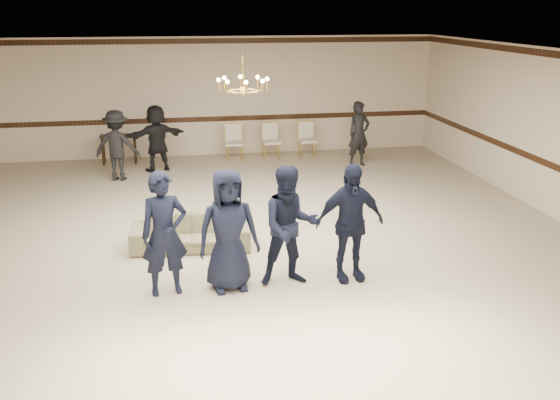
{
  "coord_description": "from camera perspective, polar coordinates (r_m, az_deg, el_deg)",
  "views": [
    {
      "loc": [
        -1.18,
        -9.38,
        3.95
      ],
      "look_at": [
        0.39,
        -0.5,
        1.02
      ],
      "focal_mm": 38.33,
      "sensor_mm": 36.0,
      "label": 1
    }
  ],
  "objects": [
    {
      "name": "banquet_chair_left",
      "position": [
        16.04,
        -4.41,
        5.46
      ],
      "size": [
        0.49,
        0.49,
        0.97
      ],
      "primitive_type": null,
      "rotation": [
        0.0,
        0.0,
        -0.04
      ],
      "color": "beige",
      "rests_on": "floor"
    },
    {
      "name": "room",
      "position": [
        9.75,
        -2.75,
        4.02
      ],
      "size": [
        12.01,
        14.01,
        3.21
      ],
      "color": "tan",
      "rests_on": "ground"
    },
    {
      "name": "adult_right",
      "position": [
        15.53,
        7.53,
        6.26
      ],
      "size": [
        0.69,
        0.55,
        1.67
      ],
      "primitive_type": "imported",
      "rotation": [
        0.0,
        0.0,
        0.27
      ],
      "color": "black",
      "rests_on": "floor"
    },
    {
      "name": "settee",
      "position": [
        10.31,
        -8.49,
        -3.0
      ],
      "size": [
        2.06,
        0.94,
        0.58
      ],
      "primitive_type": "imported",
      "rotation": [
        0.0,
        0.0,
        -0.08
      ],
      "color": "#787750",
      "rests_on": "floor"
    },
    {
      "name": "banquet_chair_mid",
      "position": [
        16.16,
        -0.86,
        5.61
      ],
      "size": [
        0.51,
        0.51,
        0.97
      ],
      "primitive_type": null,
      "rotation": [
        0.0,
        0.0,
        0.09
      ],
      "color": "beige",
      "rests_on": "floor"
    },
    {
      "name": "adult_left",
      "position": [
        14.6,
        -15.29,
        5.03
      ],
      "size": [
        1.2,
        0.87,
        1.67
      ],
      "primitive_type": "imported",
      "rotation": [
        0.0,
        0.0,
        2.88
      ],
      "color": "black",
      "rests_on": "floor"
    },
    {
      "name": "boy_c",
      "position": [
        8.7,
        0.96,
        -2.54
      ],
      "size": [
        0.89,
        0.7,
        1.8
      ],
      "primitive_type": "imported",
      "rotation": [
        0.0,
        0.0,
        0.02
      ],
      "color": "black",
      "rests_on": "floor"
    },
    {
      "name": "console_table",
      "position": [
        16.25,
        -15.09,
        4.7
      ],
      "size": [
        0.92,
        0.4,
        0.77
      ],
      "primitive_type": "cube",
      "rotation": [
        0.0,
        0.0,
        0.01
      ],
      "color": "black",
      "rests_on": "floor"
    },
    {
      "name": "chair_rail",
      "position": [
        16.67,
        -5.82,
        7.72
      ],
      "size": [
        12.0,
        0.02,
        0.14
      ],
      "primitive_type": "cube",
      "color": "#371D10",
      "rests_on": "wall_back"
    },
    {
      "name": "adult_mid",
      "position": [
        15.23,
        -11.69,
        5.81
      ],
      "size": [
        1.62,
        1.0,
        1.67
      ],
      "primitive_type": "imported",
      "rotation": [
        0.0,
        0.0,
        3.5
      ],
      "color": "black",
      "rests_on": "floor"
    },
    {
      "name": "boy_b",
      "position": [
        8.58,
        -4.96,
        -2.89
      ],
      "size": [
        0.95,
        0.68,
        1.8
      ],
      "primitive_type": "imported",
      "rotation": [
        0.0,
        0.0,
        0.13
      ],
      "color": "black",
      "rests_on": "floor"
    },
    {
      "name": "boy_d",
      "position": [
        8.9,
        6.66,
        -2.17
      ],
      "size": [
        1.09,
        0.53,
        1.8
      ],
      "primitive_type": "imported",
      "rotation": [
        0.0,
        0.0,
        0.09
      ],
      "color": "black",
      "rests_on": "floor"
    },
    {
      "name": "banquet_chair_right",
      "position": [
        16.34,
        2.62,
        5.73
      ],
      "size": [
        0.5,
        0.5,
        0.97
      ],
      "primitive_type": null,
      "rotation": [
        0.0,
        0.0,
        0.08
      ],
      "color": "beige",
      "rests_on": "floor"
    },
    {
      "name": "crown_molding",
      "position": [
        16.43,
        -6.06,
        14.87
      ],
      "size": [
        12.0,
        0.02,
        0.14
      ],
      "primitive_type": "cube",
      "color": "#371D10",
      "rests_on": "wall_back"
    },
    {
      "name": "chandelier",
      "position": [
        10.51,
        -3.57,
        12.09
      ],
      "size": [
        0.94,
        0.94,
        0.89
      ],
      "primitive_type": null,
      "color": "gold",
      "rests_on": "ceiling"
    },
    {
      "name": "boy_a",
      "position": [
        8.56,
        -10.98,
        -3.22
      ],
      "size": [
        0.72,
        0.54,
        1.8
      ],
      "primitive_type": "imported",
      "rotation": [
        0.0,
        0.0,
        0.17
      ],
      "color": "black",
      "rests_on": "floor"
    }
  ]
}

